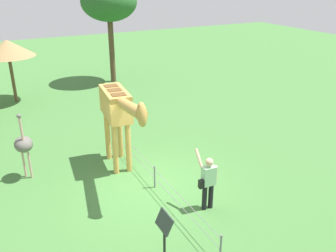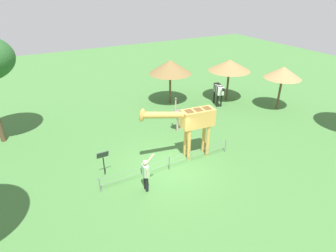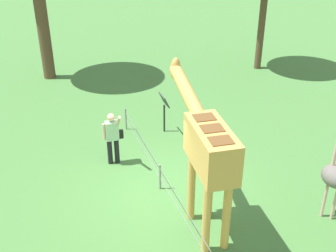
% 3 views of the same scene
% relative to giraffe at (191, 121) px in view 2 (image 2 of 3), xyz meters
% --- Properties ---
extents(ground_plane, '(60.00, 60.00, 0.00)m').
position_rel_giraffe_xyz_m(ground_plane, '(1.55, 0.38, -2.12)').
color(ground_plane, '#427538').
extents(giraffe, '(3.98, 0.90, 3.23)m').
position_rel_giraffe_xyz_m(giraffe, '(0.00, 0.00, 0.00)').
color(giraffe, gold).
rests_on(giraffe, ground_plane).
extents(visitor, '(0.64, 0.59, 1.71)m').
position_rel_giraffe_xyz_m(visitor, '(3.18, 1.36, -1.22)').
color(visitor, black).
rests_on(visitor, ground_plane).
extents(zebra, '(0.88, 1.80, 1.66)m').
position_rel_giraffe_xyz_m(zebra, '(-5.64, -5.01, -0.96)').
color(zebra, black).
rests_on(zebra, ground_plane).
extents(ostrich, '(0.70, 0.56, 2.25)m').
position_rel_giraffe_xyz_m(ostrich, '(-0.87, -2.86, -0.95)').
color(ostrich, '#CC9E93').
rests_on(ostrich, ground_plane).
extents(shade_hut_near, '(2.56, 2.56, 3.14)m').
position_rel_giraffe_xyz_m(shade_hut_near, '(-9.03, -2.36, 0.59)').
color(shade_hut_near, brown).
rests_on(shade_hut_near, ground_plane).
extents(shade_hut_far, '(3.13, 3.13, 3.33)m').
position_rel_giraffe_xyz_m(shade_hut_far, '(-2.67, -7.08, 0.70)').
color(shade_hut_far, brown).
rests_on(shade_hut_far, ground_plane).
extents(shade_hut_aside, '(3.15, 3.15, 3.18)m').
position_rel_giraffe_xyz_m(shade_hut_aside, '(-6.91, -5.54, 0.63)').
color(shade_hut_aside, brown).
rests_on(shade_hut_aside, ground_plane).
extents(info_sign, '(0.56, 0.21, 1.32)m').
position_rel_giraffe_xyz_m(info_sign, '(4.49, -0.63, -1.18)').
color(info_sign, black).
rests_on(info_sign, ground_plane).
extents(wire_fence, '(7.05, 0.05, 0.75)m').
position_rel_giraffe_xyz_m(wire_fence, '(1.55, 0.51, -1.72)').
color(wire_fence, slate).
rests_on(wire_fence, ground_plane).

